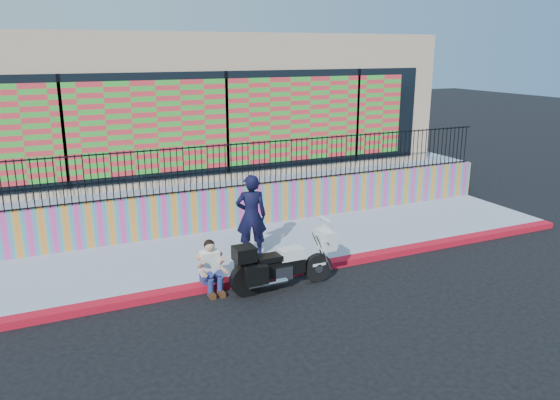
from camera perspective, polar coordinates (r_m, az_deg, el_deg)
ground at (r=12.20m, az=1.30°, el=-7.74°), size 90.00×90.00×0.00m
red_curb at (r=12.17m, az=1.31°, el=-7.42°), size 16.00×0.30×0.15m
sidewalk at (r=13.56m, az=-1.76°, el=-4.95°), size 16.00×3.00×0.15m
mural_wall at (r=14.78m, az=-4.21°, el=-0.70°), size 16.00×0.20×1.10m
metal_fence at (r=14.50m, az=-4.30°, el=3.67°), size 15.80×0.04×1.20m
elevated_platform at (r=19.52m, az=-9.51°, el=2.90°), size 16.00×10.00×1.25m
storefront_building at (r=18.92m, az=-9.69°, el=10.54°), size 14.00×8.06×4.00m
police_motorcycle at (r=11.28m, az=0.15°, el=-6.51°), size 2.25×0.74×1.40m
police_officer at (r=12.51m, az=-3.03°, el=-1.68°), size 0.81×0.64×1.95m
seated_man at (r=11.26m, az=-7.11°, el=-7.42°), size 0.54×0.71×1.06m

